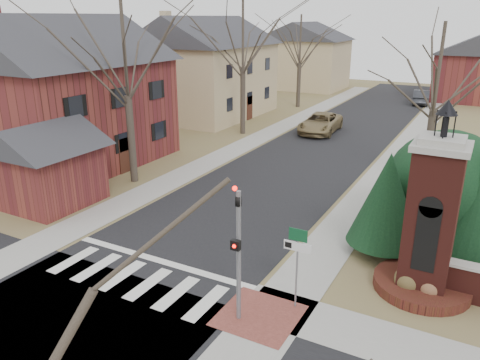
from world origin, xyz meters
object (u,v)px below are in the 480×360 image
Objects in this scene: traffic_signal_pole at (238,243)px; pickup_truck at (320,123)px; sign_post at (297,253)px; distant_car at (421,97)px; brick_gate_monument at (429,232)px.

traffic_signal_pole is 25.40m from pickup_truck.
sign_post is 0.50× the size of pickup_truck.
sign_post reaches higher than distant_car.
pickup_truck is (-7.27, 23.21, -1.18)m from sign_post.
brick_gate_monument reaches higher than sign_post.
brick_gate_monument is 1.42× the size of distant_car.
brick_gate_monument is at bearing 41.42° from sign_post.
brick_gate_monument is at bearing 43.24° from traffic_signal_pole.
pickup_truck is at bearing 107.40° from sign_post.
brick_gate_monument is at bearing 91.35° from distant_car.
traffic_signal_pole reaches higher than sign_post.
traffic_signal_pole is 1.64× the size of sign_post.
pickup_truck is at bearing 117.87° from brick_gate_monument.
brick_gate_monument is 1.17× the size of pickup_truck.
pickup_truck is at bearing 103.65° from traffic_signal_pole.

